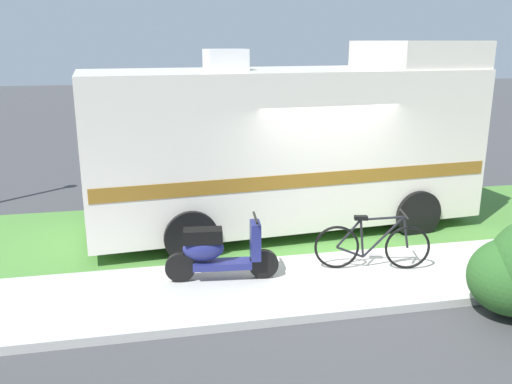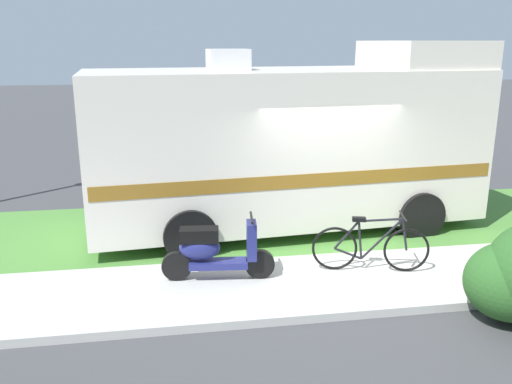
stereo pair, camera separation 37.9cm
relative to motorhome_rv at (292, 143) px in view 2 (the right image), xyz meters
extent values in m
plane|color=#424244|center=(0.42, -1.46, -1.69)|extent=(80.00, 80.00, 0.00)
cube|color=beige|center=(0.42, -2.66, -1.63)|extent=(24.00, 2.00, 0.12)
cube|color=#4C8438|center=(0.42, 0.04, -1.65)|extent=(24.00, 3.40, 0.08)
cube|color=silver|center=(-0.11, -0.01, -0.01)|extent=(7.40, 2.94, 2.75)
cube|color=silver|center=(2.60, 0.22, 1.61)|extent=(1.98, 2.36, 0.50)
cube|color=#8C601E|center=(-0.11, -0.01, -0.43)|extent=(7.26, 2.95, 0.24)
cube|color=black|center=(3.47, 0.30, 0.47)|extent=(0.25, 1.98, 0.90)
cube|color=silver|center=(-1.19, -0.10, 1.54)|extent=(0.75, 0.66, 0.36)
cylinder|color=black|center=(2.03, 1.29, -1.24)|extent=(0.92, 0.36, 0.90)
cylinder|color=black|center=(2.22, -0.93, -1.24)|extent=(0.92, 0.36, 0.90)
cylinder|color=black|center=(-2.19, 0.93, -1.24)|extent=(0.92, 0.36, 0.90)
cylinder|color=black|center=(-1.99, -1.29, -1.24)|extent=(0.92, 0.36, 0.90)
cylinder|color=black|center=(-1.01, -2.41, -1.35)|extent=(0.45, 0.14, 0.44)
cylinder|color=black|center=(-2.24, -2.29, -1.35)|extent=(0.45, 0.14, 0.44)
cube|color=navy|center=(-1.62, -2.35, -1.33)|extent=(0.89, 0.37, 0.10)
cube|color=black|center=(-1.89, -2.32, -0.87)|extent=(0.58, 0.32, 0.20)
ellipsoid|color=navy|center=(-1.89, -2.32, -1.07)|extent=(0.63, 0.36, 0.36)
cube|color=navy|center=(-1.13, -2.40, -0.97)|extent=(0.17, 0.33, 0.56)
cylinder|color=black|center=(-1.13, -2.40, -0.62)|extent=(0.09, 0.50, 0.04)
sphere|color=white|center=(-1.13, -2.40, -0.79)|extent=(0.12, 0.12, 0.12)
torus|color=black|center=(1.23, -2.54, -1.22)|extent=(0.69, 0.19, 0.70)
torus|color=black|center=(0.17, -2.30, -1.22)|extent=(0.69, 0.19, 0.70)
cylinder|color=black|center=(0.86, -2.46, -1.05)|extent=(0.61, 0.17, 0.68)
cylinder|color=black|center=(0.54, -2.38, -1.07)|extent=(0.11, 0.06, 0.61)
cylinder|color=black|center=(0.83, -2.45, -0.75)|extent=(0.65, 0.18, 0.09)
cylinder|color=black|center=(0.37, -2.35, -1.30)|extent=(0.42, 0.13, 0.19)
cylinder|color=black|center=(0.34, -2.34, -1.00)|extent=(0.38, 0.12, 0.47)
cylinder|color=black|center=(1.19, -2.53, -0.97)|extent=(0.13, 0.06, 0.51)
cube|color=black|center=(0.51, -2.38, -0.74)|extent=(0.22, 0.14, 0.06)
cylinder|color=black|center=(1.15, -2.52, -0.68)|extent=(0.14, 0.51, 0.03)
cube|color=maroon|center=(1.34, 4.34, -0.66)|extent=(2.43, 2.19, 1.49)
cube|color=black|center=(1.34, 4.34, -0.22)|extent=(2.32, 2.20, 0.44)
cube|color=maroon|center=(3.95, 4.46, -1.02)|extent=(2.95, 2.21, 0.78)
cylinder|color=black|center=(1.20, 3.33, -1.31)|extent=(0.77, 0.27, 0.76)
cylinder|color=black|center=(1.12, 5.34, -1.31)|extent=(0.77, 0.27, 0.76)
cylinder|color=black|center=(4.33, 3.47, -1.31)|extent=(0.77, 0.27, 0.76)
cylinder|color=black|center=(4.24, 5.47, -1.31)|extent=(0.77, 0.27, 0.76)
ellipsoid|color=#2D6026|center=(1.99, -4.00, -1.12)|extent=(1.21, 1.09, 1.03)
camera|label=1|loc=(-2.63, -9.66, 1.84)|focal=37.80mm
camera|label=2|loc=(-2.26, -9.73, 1.84)|focal=37.80mm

